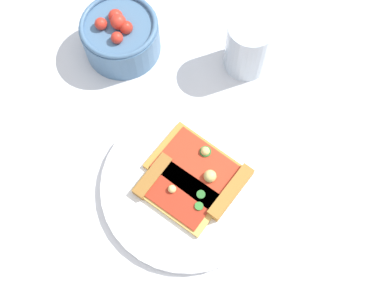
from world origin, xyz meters
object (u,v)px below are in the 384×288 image
object	(u,v)px
plate	(187,185)
salad_bowl	(121,36)
pizza_slice_near	(174,190)
soda_glass	(248,46)
pizza_slice_far	(205,174)

from	to	relation	value
plate	salad_bowl	bearing A→B (deg)	178.85
pizza_slice_near	soda_glass	world-z (taller)	soda_glass
plate	soda_glass	bearing A→B (deg)	130.86
plate	pizza_slice_far	size ratio (longest dim) A/B	1.57
salad_bowl	soda_glass	xyz separation A→B (m)	(0.12, 0.18, 0.01)
pizza_slice_near	pizza_slice_far	bearing A→B (deg)	94.26
soda_glass	pizza_slice_far	bearing A→B (deg)	-44.33
plate	soda_glass	world-z (taller)	soda_glass
plate	pizza_slice_near	distance (m)	0.03
soda_glass	plate	bearing A→B (deg)	-49.14
plate	salad_bowl	xyz separation A→B (m)	(-0.28, 0.01, 0.03)
plate	pizza_slice_near	world-z (taller)	pizza_slice_near
pizza_slice_near	pizza_slice_far	size ratio (longest dim) A/B	0.85
salad_bowl	soda_glass	world-z (taller)	soda_glass
plate	salad_bowl	size ratio (longest dim) A/B	2.05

